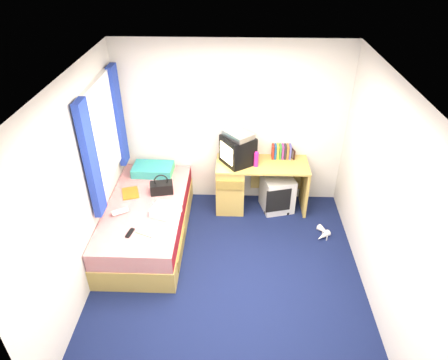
{
  "coord_description": "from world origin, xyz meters",
  "views": [
    {
      "loc": [
        0.07,
        -3.43,
        3.6
      ],
      "look_at": [
        -0.08,
        0.7,
        0.93
      ],
      "focal_mm": 32.0,
      "sensor_mm": 36.0,
      "label": 1
    }
  ],
  "objects_px": {
    "vcr": "(238,135)",
    "colour_swatch_fan": "(145,233)",
    "handbag": "(162,187)",
    "remote_control": "(130,233)",
    "towel": "(166,211)",
    "white_heels": "(324,234)",
    "storage_cube": "(277,193)",
    "crt_tv": "(238,150)",
    "water_bottle": "(120,212)",
    "pillow": "(153,169)",
    "desk": "(242,183)",
    "magazine": "(130,193)",
    "picture_frame": "(293,154)",
    "aerosol_can": "(251,156)",
    "bed": "(147,220)",
    "pink_water_bottle": "(256,160)"
  },
  "relations": [
    {
      "from": "handbag",
      "to": "remote_control",
      "type": "bearing_deg",
      "value": -116.87
    },
    {
      "from": "aerosol_can",
      "to": "towel",
      "type": "bearing_deg",
      "value": -137.62
    },
    {
      "from": "pink_water_bottle",
      "to": "aerosol_can",
      "type": "xyz_separation_m",
      "value": [
        -0.07,
        0.11,
        -0.01
      ]
    },
    {
      "from": "vcr",
      "to": "colour_swatch_fan",
      "type": "relative_size",
      "value": 1.76
    },
    {
      "from": "handbag",
      "to": "pillow",
      "type": "bearing_deg",
      "value": 101.65
    },
    {
      "from": "vcr",
      "to": "towel",
      "type": "bearing_deg",
      "value": -82.67
    },
    {
      "from": "pillow",
      "to": "picture_frame",
      "type": "height_order",
      "value": "picture_frame"
    },
    {
      "from": "vcr",
      "to": "handbag",
      "type": "relative_size",
      "value": 1.19
    },
    {
      "from": "bed",
      "to": "handbag",
      "type": "relative_size",
      "value": 6.15
    },
    {
      "from": "storage_cube",
      "to": "aerosol_can",
      "type": "distance_m",
      "value": 0.71
    },
    {
      "from": "towel",
      "to": "white_heels",
      "type": "height_order",
      "value": "towel"
    },
    {
      "from": "magazine",
      "to": "colour_swatch_fan",
      "type": "relative_size",
      "value": 1.27
    },
    {
      "from": "pink_water_bottle",
      "to": "water_bottle",
      "type": "relative_size",
      "value": 1.02
    },
    {
      "from": "bed",
      "to": "desk",
      "type": "height_order",
      "value": "desk"
    },
    {
      "from": "desk",
      "to": "water_bottle",
      "type": "relative_size",
      "value": 6.5
    },
    {
      "from": "pillow",
      "to": "storage_cube",
      "type": "distance_m",
      "value": 1.84
    },
    {
      "from": "pink_water_bottle",
      "to": "aerosol_can",
      "type": "bearing_deg",
      "value": 122.86
    },
    {
      "from": "vcr",
      "to": "pink_water_bottle",
      "type": "bearing_deg",
      "value": 30.44
    },
    {
      "from": "handbag",
      "to": "water_bottle",
      "type": "height_order",
      "value": "handbag"
    },
    {
      "from": "water_bottle",
      "to": "colour_swatch_fan",
      "type": "bearing_deg",
      "value": -43.7
    },
    {
      "from": "storage_cube",
      "to": "aerosol_can",
      "type": "relative_size",
      "value": 2.96
    },
    {
      "from": "pillow",
      "to": "picture_frame",
      "type": "bearing_deg",
      "value": 4.17
    },
    {
      "from": "towel",
      "to": "white_heels",
      "type": "relative_size",
      "value": 0.99
    },
    {
      "from": "desk",
      "to": "picture_frame",
      "type": "height_order",
      "value": "picture_frame"
    },
    {
      "from": "storage_cube",
      "to": "crt_tv",
      "type": "relative_size",
      "value": 0.98
    },
    {
      "from": "pink_water_bottle",
      "to": "colour_swatch_fan",
      "type": "distance_m",
      "value": 1.84
    },
    {
      "from": "desk",
      "to": "storage_cube",
      "type": "bearing_deg",
      "value": -3.96
    },
    {
      "from": "remote_control",
      "to": "white_heels",
      "type": "bearing_deg",
      "value": 27.25
    },
    {
      "from": "storage_cube",
      "to": "towel",
      "type": "height_order",
      "value": "towel"
    },
    {
      "from": "picture_frame",
      "to": "colour_swatch_fan",
      "type": "xyz_separation_m",
      "value": [
        -1.86,
        -1.49,
        -0.27
      ]
    },
    {
      "from": "bed",
      "to": "vcr",
      "type": "bearing_deg",
      "value": 31.89
    },
    {
      "from": "pink_water_bottle",
      "to": "aerosol_can",
      "type": "distance_m",
      "value": 0.13
    },
    {
      "from": "desk",
      "to": "white_heels",
      "type": "bearing_deg",
      "value": -30.56
    },
    {
      "from": "bed",
      "to": "vcr",
      "type": "distance_m",
      "value": 1.68
    },
    {
      "from": "crt_tv",
      "to": "white_heels",
      "type": "distance_m",
      "value": 1.64
    },
    {
      "from": "pillow",
      "to": "bed",
      "type": "bearing_deg",
      "value": -87.73
    },
    {
      "from": "towel",
      "to": "water_bottle",
      "type": "relative_size",
      "value": 1.61
    },
    {
      "from": "colour_swatch_fan",
      "to": "magazine",
      "type": "bearing_deg",
      "value": 113.85
    },
    {
      "from": "handbag",
      "to": "crt_tv",
      "type": "bearing_deg",
      "value": 13.84
    },
    {
      "from": "desk",
      "to": "white_heels",
      "type": "xyz_separation_m",
      "value": [
        1.12,
        -0.66,
        -0.37
      ]
    },
    {
      "from": "towel",
      "to": "remote_control",
      "type": "height_order",
      "value": "towel"
    },
    {
      "from": "colour_swatch_fan",
      "to": "white_heels",
      "type": "relative_size",
      "value": 0.67
    },
    {
      "from": "storage_cube",
      "to": "pink_water_bottle",
      "type": "xyz_separation_m",
      "value": [
        -0.34,
        -0.05,
        0.59
      ]
    },
    {
      "from": "water_bottle",
      "to": "vcr",
      "type": "bearing_deg",
      "value": 33.51
    },
    {
      "from": "storage_cube",
      "to": "remote_control",
      "type": "xyz_separation_m",
      "value": [
        -1.84,
        -1.3,
        0.28
      ]
    },
    {
      "from": "desk",
      "to": "water_bottle",
      "type": "bearing_deg",
      "value": -147.88
    },
    {
      "from": "picture_frame",
      "to": "handbag",
      "type": "relative_size",
      "value": 0.43
    },
    {
      "from": "towel",
      "to": "water_bottle",
      "type": "height_order",
      "value": "towel"
    },
    {
      "from": "vcr",
      "to": "magazine",
      "type": "height_order",
      "value": "vcr"
    },
    {
      "from": "bed",
      "to": "magazine",
      "type": "xyz_separation_m",
      "value": [
        -0.24,
        0.22,
        0.28
      ]
    }
  ]
}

